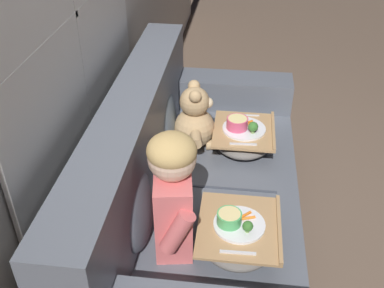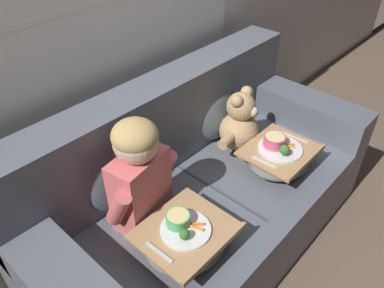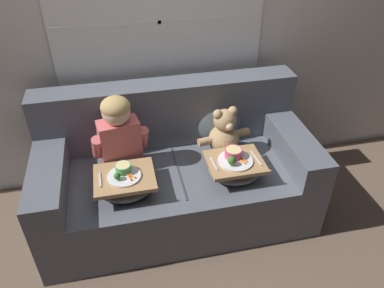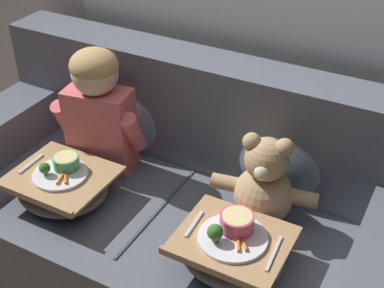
% 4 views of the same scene
% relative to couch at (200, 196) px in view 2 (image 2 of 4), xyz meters
% --- Properties ---
extents(ground_plane, '(14.00, 14.00, 0.00)m').
position_rel_couch_xyz_m(ground_plane, '(0.00, -0.07, -0.34)').
color(ground_plane, brown).
extents(wall_back_with_window, '(8.00, 0.08, 2.60)m').
position_rel_couch_xyz_m(wall_back_with_window, '(0.00, 0.53, 0.96)').
color(wall_back_with_window, beige).
rests_on(wall_back_with_window, ground_plane).
extents(couch, '(1.94, 0.93, 0.95)m').
position_rel_couch_xyz_m(couch, '(0.00, 0.00, 0.00)').
color(couch, '#565B66').
rests_on(couch, ground_plane).
extents(throw_pillow_behind_child, '(0.41, 0.20, 0.42)m').
position_rel_couch_xyz_m(throw_pillow_behind_child, '(-0.38, 0.21, 0.31)').
color(throw_pillow_behind_child, slate).
rests_on(throw_pillow_behind_child, couch).
extents(throw_pillow_behind_teddy, '(0.38, 0.18, 0.40)m').
position_rel_couch_xyz_m(throw_pillow_behind_teddy, '(0.38, 0.21, 0.31)').
color(throw_pillow_behind_teddy, slate).
rests_on(throw_pillow_behind_teddy, couch).
extents(child_figure, '(0.41, 0.22, 0.55)m').
position_rel_couch_xyz_m(child_figure, '(-0.38, 0.03, 0.42)').
color(child_figure, '#DB6666').
rests_on(child_figure, couch).
extents(teddy_bear, '(0.41, 0.29, 0.38)m').
position_rel_couch_xyz_m(teddy_bear, '(0.38, 0.03, 0.28)').
color(teddy_bear, tan).
rests_on(teddy_bear, couch).
extents(lap_tray_child, '(0.39, 0.35, 0.19)m').
position_rel_couch_xyz_m(lap_tray_child, '(-0.38, -0.24, 0.18)').
color(lap_tray_child, slate).
rests_on(lap_tray_child, child_figure).
extents(lap_tray_teddy, '(0.38, 0.34, 0.20)m').
position_rel_couch_xyz_m(lap_tray_teddy, '(0.38, -0.24, 0.19)').
color(lap_tray_teddy, slate).
rests_on(lap_tray_teddy, teddy_bear).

